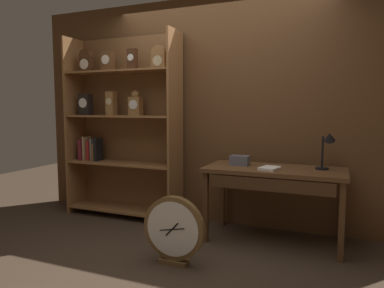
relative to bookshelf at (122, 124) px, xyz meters
The scene contains 8 objects.
ground_plane 1.92m from the bookshelf, 40.33° to the right, with size 10.00×10.00×0.00m, color #3D2D21.
back_wood_panel 1.21m from the bookshelf, 10.17° to the left, with size 4.80×0.05×2.60m, color brown.
bookshelf is the anchor object (origin of this frame).
workbench 1.97m from the bookshelf, ahead, with size 1.35×0.64×0.75m.
desk_lamp 2.38m from the bookshelf, ahead, with size 0.18×0.18×0.38m.
toolbox_small 1.58m from the bookshelf, ahead, with size 0.19×0.12×0.10m, color #595960.
open_repair_manual 1.93m from the bookshelf, ahead, with size 0.16×0.22×0.03m, color silver.
round_clock_large 1.80m from the bookshelf, 41.20° to the right, with size 0.55×0.11×0.59m.
Camera 1 is at (1.30, -2.72, 1.34)m, focal length 33.36 mm.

